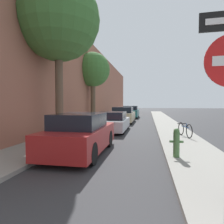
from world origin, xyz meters
TOP-DOWN VIEW (x-y plane):
  - ground_plane at (0.00, 16.00)m, footprint 120.00×120.00m
  - sidewalk_left at (-2.90, 16.00)m, footprint 2.00×52.00m
  - sidewalk_right at (2.90, 16.00)m, footprint 2.00×52.00m
  - building_facade_left at (-4.25, 16.00)m, footprint 0.70×52.00m
  - parked_car_red at (-1.01, 6.62)m, footprint 1.71×4.03m
  - parked_car_silver at (-0.94, 12.43)m, footprint 1.89×4.14m
  - parked_car_champagne at (-0.94, 18.29)m, footprint 1.91×4.58m
  - parked_car_teal at (-0.79, 24.59)m, footprint 1.88×4.50m
  - street_tree_near at (-2.86, 8.87)m, footprint 3.92×3.92m
  - street_tree_far at (-3.41, 16.74)m, footprint 2.96×2.96m
  - fire_hydrant at (2.22, 6.32)m, footprint 0.42×0.19m
  - bicycle at (3.17, 10.37)m, footprint 0.53×1.63m

SIDE VIEW (x-z plane):
  - ground_plane at x=0.00m, z-range 0.00..0.00m
  - sidewalk_left at x=-2.90m, z-range 0.00..0.12m
  - sidewalk_right at x=2.90m, z-range 0.00..0.12m
  - bicycle at x=3.17m, z-range 0.13..0.81m
  - fire_hydrant at x=2.22m, z-range 0.13..1.04m
  - parked_car_silver at x=-0.94m, z-range -0.03..1.23m
  - parked_car_red at x=-1.01m, z-range -0.03..1.41m
  - parked_car_champagne at x=-0.94m, z-range -0.03..1.43m
  - parked_car_teal at x=-0.79m, z-range -0.02..1.45m
  - building_facade_left at x=-4.25m, z-range 0.00..7.42m
  - street_tree_far at x=-3.41m, z-range 1.61..7.70m
  - street_tree_near at x=-2.86m, z-range 1.93..9.54m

